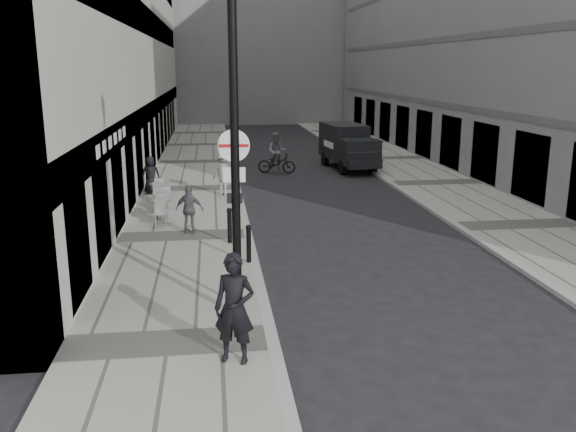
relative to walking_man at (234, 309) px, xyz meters
name	(u,v)px	position (x,y,z in m)	size (l,w,h in m)	color
ground	(289,419)	(0.74, -1.78, -1.12)	(120.00, 120.00, 0.00)	black
sidewalk	(191,189)	(-1.26, 16.22, -1.06)	(4.00, 60.00, 0.12)	gray
far_sidewalk	(435,183)	(9.74, 16.22, -1.06)	(4.00, 60.00, 0.12)	gray
building_far	(233,7)	(2.24, 54.22, 9.88)	(24.00, 16.00, 22.00)	slate
walking_man	(234,309)	(0.00, 0.00, 0.00)	(0.73, 0.48, 2.00)	black
sign_post	(235,191)	(0.14, 2.74, 1.54)	(0.68, 0.11, 3.98)	black
lamppost	(235,134)	(0.14, 2.09, 2.83)	(0.31, 0.31, 6.89)	black
bollard_near	(249,245)	(0.59, 5.65, -0.52)	(0.13, 0.13, 0.96)	black
bollard_far	(230,226)	(0.14, 7.57, -0.50)	(0.13, 0.13, 1.00)	black
panel_van	(347,144)	(6.73, 21.13, 0.17)	(2.32, 5.03, 2.29)	black
cyclist	(277,157)	(2.90, 20.22, -0.32)	(2.01, 1.18, 2.05)	black
pedestrian_a	(190,209)	(-1.06, 8.82, -0.23)	(0.90, 0.37, 1.54)	#4D4E51
pedestrian_b	(224,173)	(0.14, 14.57, -0.10)	(1.17, 0.67, 1.81)	gray
pedestrian_c	(151,175)	(-2.86, 15.33, -0.23)	(0.75, 0.49, 1.54)	black
cafe_table_near	(159,191)	(-2.43, 13.72, -0.58)	(0.64, 1.45, 0.83)	silver
cafe_table_mid	(165,200)	(-2.06, 12.00, -0.58)	(0.64, 1.45, 0.83)	silver
cafe_table_far	(162,209)	(-2.06, 10.32, -0.54)	(0.70, 1.58, 0.90)	silver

